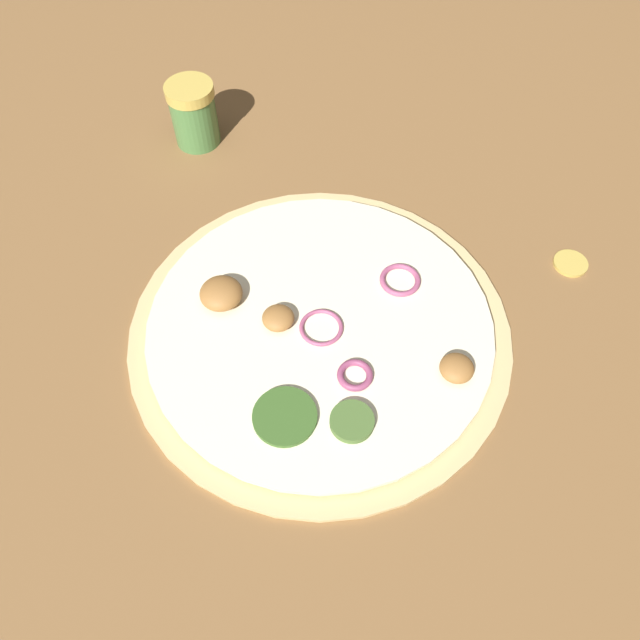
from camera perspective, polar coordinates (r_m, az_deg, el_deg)
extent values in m
plane|color=brown|center=(0.58, 0.00, -1.06)|extent=(3.00, 3.00, 0.00)
cylinder|color=#D6B77A|center=(0.57, 0.00, -0.81)|extent=(0.35, 0.35, 0.01)
cylinder|color=#EFE5C1|center=(0.57, 0.00, -0.45)|extent=(0.32, 0.32, 0.00)
torus|color=#A34C70|center=(0.56, -0.26, -0.76)|extent=(0.04, 0.04, 0.00)
ellipsoid|color=#996633|center=(0.55, 12.39, -4.32)|extent=(0.03, 0.03, 0.01)
torus|color=#934266|center=(0.54, 3.22, -5.06)|extent=(0.03, 0.03, 0.01)
cylinder|color=#47662D|center=(0.52, 2.94, -9.24)|extent=(0.04, 0.04, 0.01)
torus|color=#A34C70|center=(0.60, 7.33, 3.65)|extent=(0.04, 0.04, 0.01)
ellipsoid|color=#996633|center=(0.56, -3.84, 0.19)|extent=(0.03, 0.03, 0.01)
ellipsoid|color=#996633|center=(0.58, -9.03, 2.42)|extent=(0.04, 0.04, 0.02)
cylinder|color=#385B23|center=(0.52, -3.24, -8.79)|extent=(0.05, 0.05, 0.00)
cylinder|color=#4C7F42|center=(0.75, -11.38, 17.60)|extent=(0.05, 0.05, 0.06)
cylinder|color=gold|center=(0.73, -11.88, 19.83)|extent=(0.05, 0.05, 0.01)
cylinder|color=gold|center=(0.67, 21.98, 4.92)|extent=(0.03, 0.03, 0.01)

